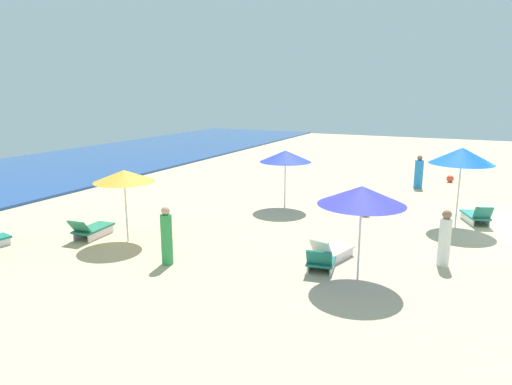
% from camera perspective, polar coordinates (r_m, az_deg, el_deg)
% --- Properties ---
extents(ocean, '(60.00, 12.00, 0.12)m').
position_cam_1_polar(ocean, '(28.45, -26.07, 2.27)').
color(ocean, '#214992').
rests_on(ocean, ground_plane).
extents(umbrella_0, '(2.00, 2.00, 2.28)m').
position_cam_1_polar(umbrella_0, '(17.67, 3.67, 4.52)').
color(umbrella_0, silver).
rests_on(umbrella_0, ground_plane).
extents(umbrella_1, '(2.07, 2.07, 2.70)m').
position_cam_1_polar(umbrella_1, '(16.52, 24.21, 4.18)').
color(umbrella_1, silver).
rests_on(umbrella_1, ground_plane).
extents(lounge_chair_1_0, '(1.52, 1.07, 0.74)m').
position_cam_1_polar(lounge_chair_1_0, '(17.67, 25.69, -2.62)').
color(lounge_chair_1_0, silver).
rests_on(lounge_chair_1_0, ground_plane).
extents(umbrella_2, '(1.81, 1.81, 2.21)m').
position_cam_1_polar(umbrella_2, '(14.19, -16.07, 1.97)').
color(umbrella_2, silver).
rests_on(umbrella_2, ground_plane).
extents(lounge_chair_2_0, '(1.53, 0.78, 0.71)m').
position_cam_1_polar(lounge_chair_2_0, '(15.31, -19.80, -4.30)').
color(lounge_chair_2_0, silver).
rests_on(lounge_chair_2_0, ground_plane).
extents(umbrella_4, '(2.08, 2.08, 2.34)m').
position_cam_1_polar(umbrella_4, '(11.02, 13.00, -0.37)').
color(umbrella_4, silver).
rests_on(umbrella_4, ground_plane).
extents(lounge_chair_4_0, '(1.43, 0.86, 0.67)m').
position_cam_1_polar(lounge_chair_4_0, '(12.13, 8.17, -8.22)').
color(lounge_chair_4_0, silver).
rests_on(lounge_chair_4_0, ground_plane).
extents(lounge_chair_4_1, '(1.53, 0.97, 0.72)m').
position_cam_1_polar(lounge_chair_4_1, '(12.71, 9.30, -7.19)').
color(lounge_chair_4_1, silver).
rests_on(lounge_chair_4_1, ground_plane).
extents(beachgoer_0, '(0.41, 0.41, 1.52)m').
position_cam_1_polar(beachgoer_0, '(12.97, 22.38, -5.43)').
color(beachgoer_0, silver).
rests_on(beachgoer_0, ground_plane).
extents(beachgoer_1, '(0.55, 0.55, 1.56)m').
position_cam_1_polar(beachgoer_1, '(22.88, 19.56, 2.27)').
color(beachgoer_1, '#2681CF').
rests_on(beachgoer_1, ground_plane).
extents(beachgoer_2, '(0.35, 0.35, 1.58)m').
position_cam_1_polar(beachgoer_2, '(12.35, -11.04, -5.44)').
color(beachgoer_2, green).
rests_on(beachgoer_2, ground_plane).
extents(beach_ball_0, '(0.36, 0.36, 0.36)m').
position_cam_1_polar(beach_ball_0, '(25.03, 22.97, 1.59)').
color(beach_ball_0, '#E4412A').
rests_on(beach_ball_0, ground_plane).
extents(beach_ball_1, '(0.32, 0.32, 0.32)m').
position_cam_1_polar(beach_ball_1, '(17.30, 13.46, -2.39)').
color(beach_ball_1, yellow).
rests_on(beach_ball_1, ground_plane).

